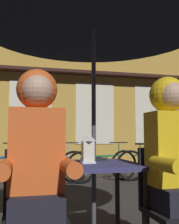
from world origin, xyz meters
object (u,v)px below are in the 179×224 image
object	(u,v)px
cafe_table	(94,176)
chair_right	(172,202)
bicycle_fifth	(152,164)
person_left_hooded	(36,154)
lantern	(88,148)
patio_umbrella	(94,8)
chair_left	(35,210)
person_right_hooded	(175,152)
bicycle_fourth	(103,165)
book	(94,159)
bicycle_third	(49,167)

from	to	relation	value
cafe_table	chair_right	world-z (taller)	chair_right
bicycle_fifth	person_left_hooded	bearing A→B (deg)	-125.44
lantern	chair_right	world-z (taller)	lantern
patio_umbrella	chair_left	distance (m)	1.68
person_right_hooded	bicycle_fourth	bearing A→B (deg)	81.01
person_left_hooded	patio_umbrella	bearing A→B (deg)	41.57
person_left_hooded	person_right_hooded	distance (m)	0.96
patio_umbrella	chair_left	bearing A→B (deg)	-142.45
patio_umbrella	person_right_hooded	bearing A→B (deg)	-41.57
lantern	person_right_hooded	world-z (taller)	person_right_hooded
person_right_hooded	bicycle_fifth	world-z (taller)	person_right_hooded
cafe_table	chair_left	size ratio (longest dim) A/B	0.85
lantern	book	bearing A→B (deg)	64.61
chair_left	chair_right	distance (m)	0.96
cafe_table	book	distance (m)	0.25
bicycle_fourth	patio_umbrella	bearing A→B (deg)	-107.73
lantern	bicycle_fifth	distance (m)	4.09
bicycle_fifth	person_right_hooded	bearing A→B (deg)	-114.60
patio_umbrella	chair_left	xyz separation A→B (m)	(-0.48, -0.37, -1.57)
person_left_hooded	bicycle_fourth	xyz separation A→B (m)	(1.56, 3.82, -0.50)
cafe_table	person_right_hooded	size ratio (longest dim) A/B	0.53
chair_right	person_right_hooded	xyz separation A→B (m)	(0.00, -0.06, 0.36)
lantern	chair_left	world-z (taller)	lantern
person_left_hooded	bicycle_fifth	distance (m)	4.67
person_left_hooded	bicycle_fourth	size ratio (longest dim) A/B	0.84
book	person_left_hooded	bearing A→B (deg)	-139.47
lantern	bicycle_fourth	size ratio (longest dim) A/B	0.14
lantern	bicycle_fourth	distance (m)	3.63
cafe_table	bicycle_fifth	size ratio (longest dim) A/B	0.44
patio_umbrella	bicycle_fifth	size ratio (longest dim) A/B	1.37
chair_left	person_left_hooded	bearing A→B (deg)	-90.00
lantern	bicycle_fourth	world-z (taller)	lantern
lantern	person_right_hooded	distance (m)	0.67
cafe_table	chair_left	world-z (taller)	chair_left
lantern	person_right_hooded	xyz separation A→B (m)	(0.53, -0.41, -0.01)
person_left_hooded	cafe_table	bearing A→B (deg)	41.57
person_left_hooded	bicycle_fifth	bearing A→B (deg)	54.56
patio_umbrella	bicycle_fourth	size ratio (longest dim) A/B	1.39
person_left_hooded	book	bearing A→B (deg)	50.22
book	bicycle_fifth	bearing A→B (deg)	45.82
chair_right	person_right_hooded	world-z (taller)	person_right_hooded
bicycle_third	bicycle_fourth	distance (m)	1.12
lantern	bicycle_fourth	bearing A→B (deg)	71.52
lantern	bicycle_third	bearing A→B (deg)	89.76
chair_left	bicycle_fifth	bearing A→B (deg)	54.15
person_left_hooded	person_right_hooded	world-z (taller)	same
chair_right	bicycle_third	xyz separation A→B (m)	(-0.52, 3.77, -0.14)
cafe_table	person_right_hooded	xyz separation A→B (m)	(0.48, -0.43, 0.21)
chair_right	person_left_hooded	size ratio (longest dim) A/B	0.62
bicycle_fourth	book	xyz separation A→B (m)	(-1.03, -3.17, 0.41)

